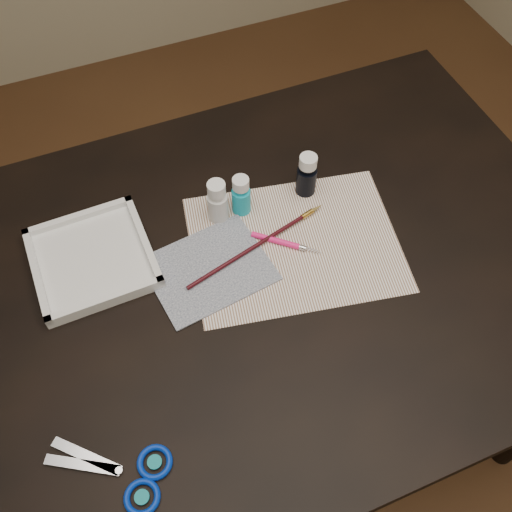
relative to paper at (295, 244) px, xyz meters
name	(u,v)px	position (x,y,z in m)	size (l,w,h in m)	color
ground	(256,407)	(-0.09, -0.03, -0.76)	(3.50, 3.50, 0.02)	#422614
table	(256,354)	(-0.09, -0.03, -0.38)	(1.30, 0.90, 0.75)	black
paper	(295,244)	(0.00, 0.00, 0.00)	(0.40, 0.30, 0.00)	white
canvas	(209,269)	(-0.17, 0.01, 0.00)	(0.22, 0.17, 0.00)	#131D3B
paint_bottle_white	(217,201)	(-0.11, 0.12, 0.05)	(0.04, 0.04, 0.10)	silver
paint_bottle_cyan	(241,195)	(-0.06, 0.12, 0.04)	(0.04, 0.04, 0.09)	#14A8C0
paint_bottle_navy	(307,175)	(0.08, 0.11, 0.05)	(0.04, 0.04, 0.10)	black
paintbrush	(258,244)	(-0.07, 0.02, 0.01)	(0.33, 0.01, 0.01)	black
craft_knife	(287,243)	(-0.02, 0.00, 0.01)	(0.14, 0.01, 0.01)	#FF1E7A
scissors	(105,473)	(-0.44, -0.28, 0.00)	(0.21, 0.11, 0.01)	silver
palette_tray	(92,258)	(-0.37, 0.11, 0.01)	(0.22, 0.22, 0.03)	white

